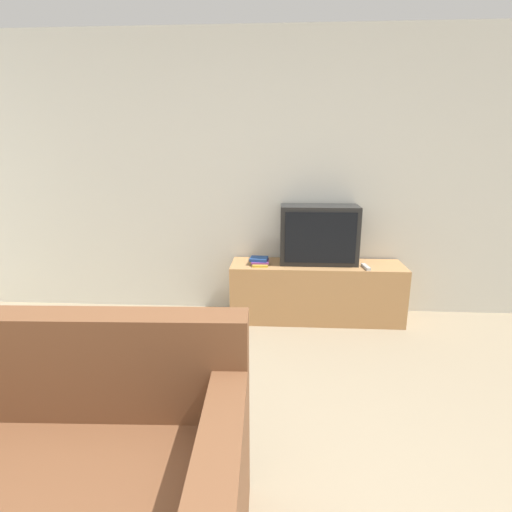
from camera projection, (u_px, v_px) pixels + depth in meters
name	position (u px, v px, depth m)	size (l,w,h in m)	color
wall_back	(256.00, 178.00, 3.76)	(9.00, 0.06, 2.60)	silver
tv_stand	(316.00, 292.00, 3.74)	(1.58, 0.43, 0.54)	tan
television	(319.00, 234.00, 3.65)	(0.70, 0.32, 0.53)	black
book_stack	(260.00, 261.00, 3.65)	(0.18, 0.21, 0.06)	gold
remote_on_stand	(366.00, 267.00, 3.53)	(0.06, 0.17, 0.02)	#B7B7B7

